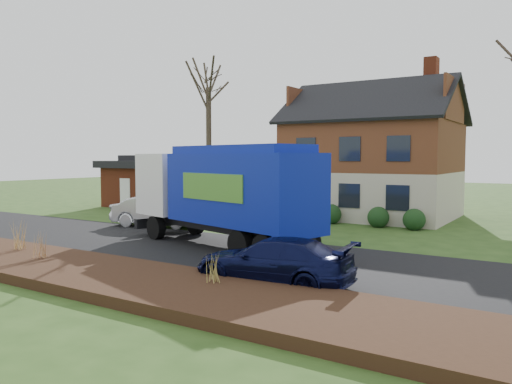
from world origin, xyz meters
The scene contains 13 objects.
ground centered at (0.00, 0.00, 0.00)m, with size 120.00×120.00×0.00m, color #284517.
road centered at (0.00, 0.00, 0.01)m, with size 80.00×7.00×0.02m, color black.
mulch_verge centered at (0.00, -5.30, 0.15)m, with size 80.00×3.50×0.30m, color black.
main_house centered at (1.49, 13.91, 4.03)m, with size 12.95×8.95×9.26m.
ranch_house centered at (-12.00, 13.00, 1.81)m, with size 9.80×8.20×3.70m.
garbage_truck centered at (0.46, 0.97, 2.31)m, with size 9.66×4.88×4.00m.
silver_sedan centered at (-5.77, 3.85, 0.79)m, with size 1.68×4.80×1.58m, color #B5B6BD.
navy_wagon centered at (5.08, -3.06, 0.66)m, with size 1.86×4.58×1.33m, color black.
tree_front_west centered at (-6.31, 8.76, 8.79)m, with size 3.59×3.59×10.67m.
tree_back centered at (3.71, 21.17, 8.71)m, with size 3.30×3.30×10.45m.
grass_clump_west centered at (-4.38, -4.66, 0.81)m, with size 0.39×0.32×1.03m.
grass_clump_mid centered at (-2.44, -5.14, 0.75)m, with size 0.33×0.27×0.91m.
grass_clump_east centered at (4.25, -4.65, 0.68)m, with size 0.31×0.25×0.77m.
Camera 1 is at (12.04, -14.91, 3.56)m, focal length 35.00 mm.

